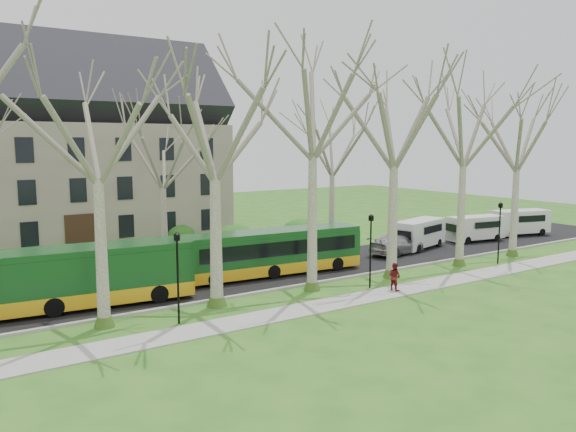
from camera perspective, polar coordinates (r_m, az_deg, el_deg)
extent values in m
plane|color=#2B611B|center=(31.07, -1.34, -8.46)|extent=(120.00, 120.00, 0.00)
cube|color=gray|center=(29.06, 1.31, -9.53)|extent=(70.00, 2.00, 0.06)
cube|color=black|center=(35.69, -6.05, -6.34)|extent=(80.00, 8.00, 0.06)
cube|color=#A5A39E|center=(32.29, -2.76, -7.72)|extent=(80.00, 0.25, 0.14)
cube|color=gray|center=(50.44, -22.07, 2.93)|extent=(26.00, 12.00, 10.00)
cylinder|color=black|center=(27.05, -11.12, -6.64)|extent=(0.10, 0.10, 4.00)
cube|color=black|center=(26.61, -11.23, -2.14)|extent=(0.22, 0.22, 0.30)
cylinder|color=black|center=(33.34, 8.37, -3.89)|extent=(0.10, 0.10, 4.00)
cube|color=black|center=(32.98, 8.44, -0.23)|extent=(0.22, 0.22, 0.30)
cylinder|color=black|center=(42.18, 20.65, -1.91)|extent=(0.10, 0.10, 4.00)
cube|color=black|center=(41.90, 20.79, 1.00)|extent=(0.22, 0.22, 0.30)
ellipsoid|color=#1B5819|center=(38.54, -24.06, -4.44)|extent=(2.60, 2.60, 2.00)
ellipsoid|color=#1B5819|center=(42.94, -5.31, -2.64)|extent=(2.60, 2.60, 2.00)
ellipsoid|color=#1B5819|center=(46.02, 1.29, -1.93)|extent=(2.60, 2.60, 2.00)
ellipsoid|color=#1B5819|center=(47.47, -10.86, -1.77)|extent=(2.60, 2.60, 2.00)
imported|color=#A5A5A9|center=(43.64, 10.99, -2.84)|extent=(5.48, 3.01, 1.50)
imported|color=maroon|center=(33.05, 10.76, -6.06)|extent=(0.73, 0.87, 1.62)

